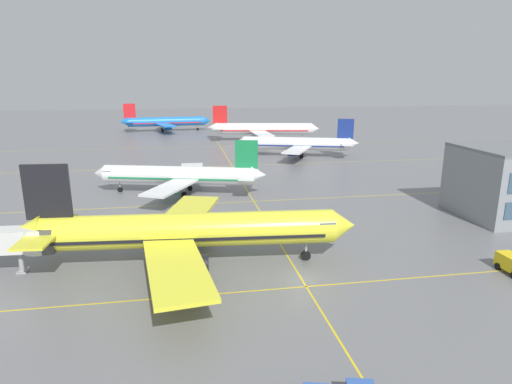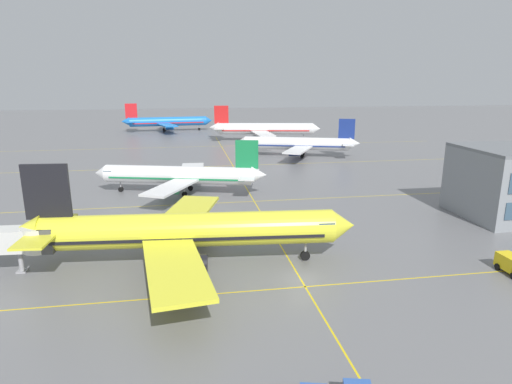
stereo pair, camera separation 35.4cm
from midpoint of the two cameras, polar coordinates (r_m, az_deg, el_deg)
name	(u,v)px [view 2 (the right image)]	position (r m, az deg, el deg)	size (l,w,h in m)	color
ground_plane	(300,279)	(51.33, 6.03, -11.23)	(600.00, 600.00, 0.00)	slate
airliner_front_gate	(186,230)	(53.83, -8.93, -5.00)	(41.49, 35.67, 12.89)	yellow
airliner_second_row	(180,175)	(87.79, -9.76, 2.17)	(34.57, 29.45, 10.90)	white
airliner_third_row	(298,144)	(128.92, 5.60, 6.30)	(35.38, 30.22, 11.24)	white
airliner_far_left_stand	(264,129)	(162.31, 1.13, 8.26)	(41.03, 34.95, 12.79)	white
airliner_far_right_stand	(167,122)	(196.36, -11.50, 9.01)	(38.93, 33.48, 12.10)	blue
taxiway_markings	(242,180)	(98.54, -1.78, 1.52)	(152.70, 154.57, 0.01)	yellow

